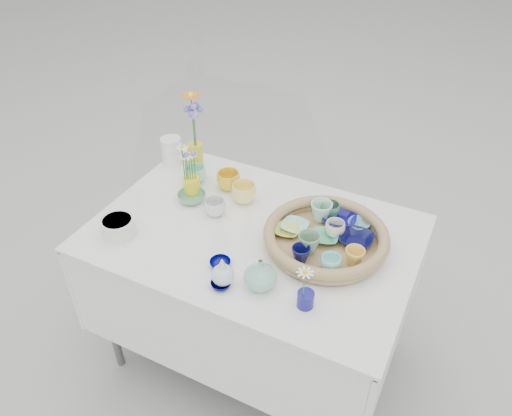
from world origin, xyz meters
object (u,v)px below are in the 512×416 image
at_px(bud_vase_seafoam, 260,274).
at_px(wicker_tray, 326,238).
at_px(display_table, 254,352).
at_px(tall_vase_yellow, 195,157).

bearing_deg(bud_vase_seafoam, wicker_tray, 67.09).
xyz_separation_m(wicker_tray, bud_vase_seafoam, (-0.13, -0.30, 0.02)).
bearing_deg(display_table, bud_vase_seafoam, -58.74).
bearing_deg(bud_vase_seafoam, display_table, 121.26).
xyz_separation_m(display_table, tall_vase_yellow, (-0.45, 0.29, 0.83)).
bearing_deg(tall_vase_yellow, display_table, -32.86).
height_order(display_table, bud_vase_seafoam, bud_vase_seafoam).
bearing_deg(display_table, tall_vase_yellow, 147.14).
height_order(wicker_tray, tall_vase_yellow, tall_vase_yellow).
bearing_deg(display_table, wicker_tray, 10.12).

